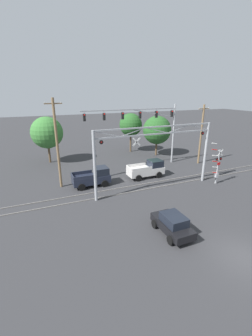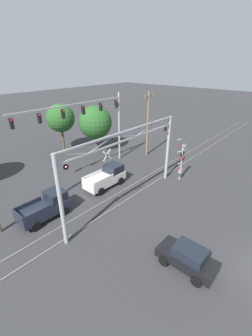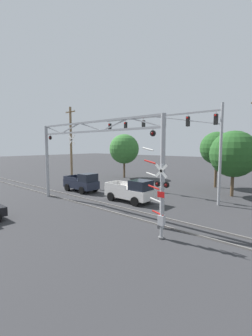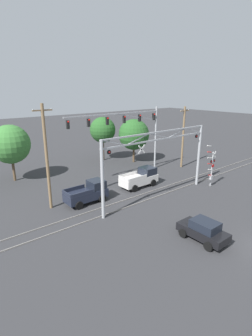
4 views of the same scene
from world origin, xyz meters
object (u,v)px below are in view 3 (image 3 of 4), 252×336
at_px(utility_pole_left, 71,146).
at_px(background_tree_beyond_span, 217,148).
at_px(traffic_signal_span, 178,133).
at_px(pickup_truck_following, 82,183).
at_px(background_tree_far_left_verge, 234,154).
at_px(crossing_signal_mast, 160,203).
at_px(crossing_gantry, 91,152).
at_px(background_tree_far_right_verge, 124,149).
at_px(pickup_truck_lead, 131,191).

relative_size(utility_pole_left, background_tree_beyond_span, 1.44).
bearing_deg(utility_pole_left, traffic_signal_span, 13.05).
distance_m(pickup_truck_following, background_tree_far_left_verge, 16.29).
xyz_separation_m(crossing_signal_mast, pickup_truck_following, (-13.55, 5.17, -1.02)).
bearing_deg(background_tree_beyond_span, crossing_signal_mast, -79.81).
distance_m(traffic_signal_span, utility_pole_left, 13.47).
height_order(crossing_gantry, background_tree_beyond_span, crossing_gantry).
relative_size(pickup_truck_following, utility_pole_left, 0.43).
distance_m(background_tree_beyond_span, background_tree_far_right_verge, 14.22).
height_order(utility_pole_left, background_tree_far_left_verge, utility_pole_left).
relative_size(crossing_gantry, utility_pole_left, 1.40).
bearing_deg(pickup_truck_following, crossing_signal_mast, -20.88).
xyz_separation_m(pickup_truck_following, background_tree_beyond_span, (10.37, 12.52, 3.84)).
bearing_deg(pickup_truck_lead, traffic_signal_span, 59.88).
xyz_separation_m(background_tree_beyond_span, background_tree_far_right_verge, (-14.17, -1.09, -0.23)).
distance_m(crossing_signal_mast, background_tree_far_right_verge, 24.15).
height_order(pickup_truck_following, background_tree_far_right_verge, background_tree_far_right_verge).
distance_m(pickup_truck_following, background_tree_far_right_verge, 12.57).
bearing_deg(background_tree_beyond_span, utility_pole_left, -140.59).
bearing_deg(pickup_truck_lead, background_tree_far_right_verge, 133.83).
bearing_deg(pickup_truck_following, background_tree_far_right_verge, 108.41).
bearing_deg(crossing_signal_mast, background_tree_far_left_verge, 90.49).
xyz_separation_m(pickup_truck_following, utility_pole_left, (-3.52, 1.10, 4.08)).
relative_size(crossing_signal_mast, background_tree_beyond_span, 0.74).
relative_size(crossing_gantry, pickup_truck_following, 3.22).
bearing_deg(utility_pole_left, pickup_truck_following, -17.40).
relative_size(pickup_truck_following, background_tree_far_left_verge, 0.64).
relative_size(traffic_signal_span, utility_pole_left, 1.41).
distance_m(crossing_signal_mast, pickup_truck_lead, 8.30).
xyz_separation_m(utility_pole_left, background_tree_far_right_verge, (-0.28, 10.32, -0.47)).
height_order(crossing_gantry, background_tree_far_left_verge, crossing_gantry).
height_order(crossing_signal_mast, background_tree_beyond_span, background_tree_beyond_span).
xyz_separation_m(background_tree_beyond_span, background_tree_far_left_verge, (3.06, -3.92, -0.53)).
xyz_separation_m(crossing_gantry, background_tree_beyond_span, (4.34, 16.31, 0.23)).
bearing_deg(background_tree_beyond_span, background_tree_far_right_verge, -175.59).
bearing_deg(background_tree_far_left_verge, background_tree_far_right_verge, 170.68).
xyz_separation_m(traffic_signal_span, background_tree_far_left_verge, (3.89, 4.47, -2.07)).
xyz_separation_m(background_tree_far_left_verge, background_tree_far_right_verge, (-17.23, 2.83, 0.30)).
distance_m(crossing_signal_mast, utility_pole_left, 18.44).
distance_m(crossing_signal_mast, pickup_truck_following, 14.54).
relative_size(background_tree_beyond_span, background_tree_far_right_verge, 0.98).
distance_m(utility_pole_left, background_tree_far_left_verge, 18.55).
bearing_deg(background_tree_beyond_span, background_tree_far_left_verge, -52.04).
xyz_separation_m(traffic_signal_span, utility_pole_left, (-13.06, -3.03, -1.29)).
relative_size(crossing_gantry, background_tree_far_right_verge, 1.98).
xyz_separation_m(pickup_truck_lead, background_tree_beyond_span, (3.22, 12.50, 3.84)).
distance_m(pickup_truck_lead, background_tree_far_left_verge, 11.14).
xyz_separation_m(crossing_signal_mast, background_tree_far_right_verge, (-17.35, 16.59, 2.60)).
bearing_deg(pickup_truck_following, pickup_truck_lead, 0.14).
bearing_deg(traffic_signal_span, background_tree_beyond_span, 84.35).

